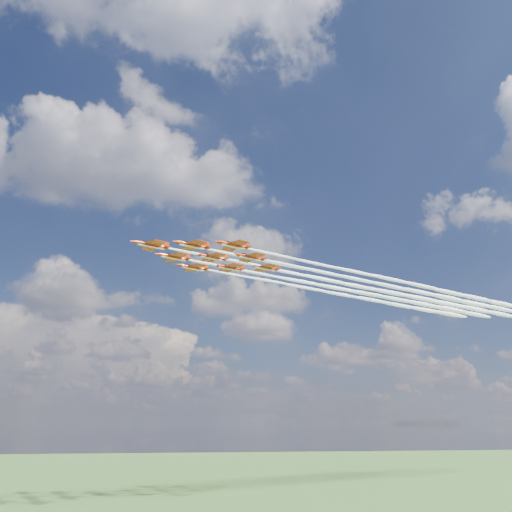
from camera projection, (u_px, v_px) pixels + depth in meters
name	position (u px, v px, depth m)	size (l,w,h in m)	color
jet_lead	(320.00, 278.00, 181.64)	(126.70, 59.52, 3.02)	#A62509
jet_row2_port	(353.00, 278.00, 181.70)	(126.70, 59.52, 3.02)	#A62509
jet_row2_starb	(329.00, 286.00, 192.21)	(126.70, 59.52, 3.02)	#A62509
jet_row3_port	(386.00, 279.00, 181.76)	(126.70, 59.52, 3.02)	#A62509
jet_row3_centre	(360.00, 286.00, 192.27)	(126.70, 59.52, 3.02)	#A62509
jet_row3_starb	(337.00, 294.00, 202.79)	(126.70, 59.52, 3.02)	#A62509
jet_row4_port	(392.00, 287.00, 192.33)	(126.70, 59.52, 3.02)	#A62509
jet_row4_starb	(367.00, 294.00, 202.85)	(126.70, 59.52, 3.02)	#A62509
jet_tail	(397.00, 294.00, 202.90)	(126.70, 59.52, 3.02)	#A62509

